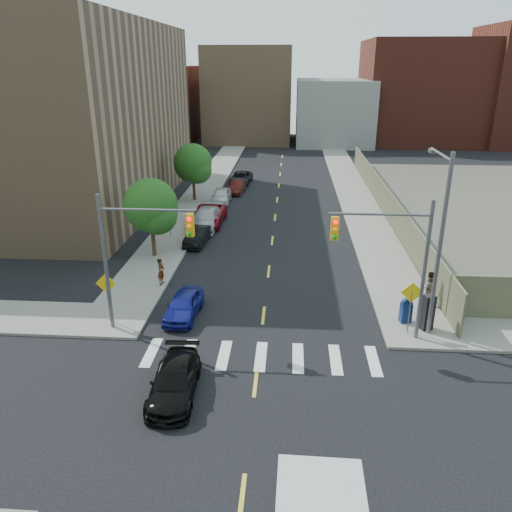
# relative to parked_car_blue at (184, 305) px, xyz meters

# --- Properties ---
(ground) EXTENTS (160.00, 160.00, 0.00)m
(ground) POSITION_rel_parked_car_blue_xyz_m (4.20, -7.63, -0.65)
(ground) COLOR black
(ground) RESTS_ON ground
(sidewalk_nw) EXTENTS (3.50, 73.00, 0.15)m
(sidewalk_nw) POSITION_rel_parked_car_blue_xyz_m (-3.55, 33.87, -0.58)
(sidewalk_nw) COLOR gray
(sidewalk_nw) RESTS_ON ground
(sidewalk_ne) EXTENTS (3.50, 73.00, 0.15)m
(sidewalk_ne) POSITION_rel_parked_car_blue_xyz_m (11.95, 33.87, -0.58)
(sidewalk_ne) COLOR gray
(sidewalk_ne) RESTS_ON ground
(fence_north) EXTENTS (0.12, 44.00, 2.50)m
(fence_north) POSITION_rel_parked_car_blue_xyz_m (13.80, 20.37, 0.60)
(fence_north) COLOR #656748
(fence_north) RESTS_ON ground
(building_nw) EXTENTS (22.00, 30.00, 16.00)m
(building_nw) POSITION_rel_parked_car_blue_xyz_m (-17.80, 22.37, 7.35)
(building_nw) COLOR #8C6B4C
(building_nw) RESTS_ON ground
(bg_bldg_west) EXTENTS (14.00, 18.00, 12.00)m
(bg_bldg_west) POSITION_rel_parked_car_blue_xyz_m (-17.80, 62.37, 5.35)
(bg_bldg_west) COLOR #592319
(bg_bldg_west) RESTS_ON ground
(bg_bldg_midwest) EXTENTS (14.00, 16.00, 15.00)m
(bg_bldg_midwest) POSITION_rel_parked_car_blue_xyz_m (-1.80, 64.37, 6.85)
(bg_bldg_midwest) COLOR #8C6B4C
(bg_bldg_midwest) RESTS_ON ground
(bg_bldg_center) EXTENTS (12.00, 16.00, 10.00)m
(bg_bldg_center) POSITION_rel_parked_car_blue_xyz_m (12.20, 62.37, 4.35)
(bg_bldg_center) COLOR gray
(bg_bldg_center) RESTS_ON ground
(bg_bldg_east) EXTENTS (18.00, 18.00, 16.00)m
(bg_bldg_east) POSITION_rel_parked_car_blue_xyz_m (26.20, 64.37, 7.35)
(bg_bldg_east) COLOR #592319
(bg_bldg_east) RESTS_ON ground
(signal_nw) EXTENTS (4.59, 0.30, 7.00)m
(signal_nw) POSITION_rel_parked_car_blue_xyz_m (-1.78, -1.63, 3.87)
(signal_nw) COLOR #59595E
(signal_nw) RESTS_ON ground
(signal_ne) EXTENTS (4.59, 0.30, 7.00)m
(signal_ne) POSITION_rel_parked_car_blue_xyz_m (10.18, -1.63, 3.87)
(signal_ne) COLOR #59595E
(signal_ne) RESTS_ON ground
(streetlight_ne) EXTENTS (0.25, 3.70, 9.00)m
(streetlight_ne) POSITION_rel_parked_car_blue_xyz_m (12.40, -0.73, 4.57)
(streetlight_ne) COLOR #59595E
(streetlight_ne) RESTS_ON ground
(warn_sign_nw) EXTENTS (1.06, 0.06, 2.83)m
(warn_sign_nw) POSITION_rel_parked_car_blue_xyz_m (-3.60, -1.13, 1.34)
(warn_sign_nw) COLOR #59595E
(warn_sign_nw) RESTS_ON ground
(warn_sign_ne) EXTENTS (1.06, 0.06, 2.83)m
(warn_sign_ne) POSITION_rel_parked_car_blue_xyz_m (11.40, -1.13, 1.34)
(warn_sign_ne) COLOR #59595E
(warn_sign_ne) RESTS_ON ground
(warn_sign_midwest) EXTENTS (1.06, 0.06, 2.83)m
(warn_sign_midwest) POSITION_rel_parked_car_blue_xyz_m (-3.60, 12.37, 1.34)
(warn_sign_midwest) COLOR #59595E
(warn_sign_midwest) RESTS_ON ground
(tree_west_near) EXTENTS (3.66, 3.64, 5.52)m
(tree_west_near) POSITION_rel_parked_car_blue_xyz_m (-3.80, 8.41, 2.83)
(tree_west_near) COLOR #332114
(tree_west_near) RESTS_ON ground
(tree_west_far) EXTENTS (3.66, 3.64, 5.52)m
(tree_west_far) POSITION_rel_parked_car_blue_xyz_m (-3.80, 23.41, 2.83)
(tree_west_far) COLOR #332114
(tree_west_far) RESTS_ON ground
(parked_car_blue) EXTENTS (1.80, 3.93, 1.31)m
(parked_car_blue) POSITION_rel_parked_car_blue_xyz_m (0.00, 0.00, 0.00)
(parked_car_blue) COLOR navy
(parked_car_blue) RESTS_ON ground
(parked_car_black) EXTENTS (1.61, 3.89, 1.25)m
(parked_car_black) POSITION_rel_parked_car_blue_xyz_m (-1.30, 11.24, -0.03)
(parked_car_black) COLOR black
(parked_car_black) RESTS_ON ground
(parked_car_red) EXTENTS (2.74, 5.58, 1.53)m
(parked_car_red) POSITION_rel_parked_car_blue_xyz_m (-1.30, 15.93, 0.11)
(parked_car_red) COLOR maroon
(parked_car_red) RESTS_ON ground
(parked_car_silver) EXTENTS (2.55, 5.48, 1.55)m
(parked_car_silver) POSITION_rel_parked_car_blue_xyz_m (-1.29, 15.09, 0.12)
(parked_car_silver) COLOR #AAABB1
(parked_car_silver) RESTS_ON ground
(parked_car_white) EXTENTS (1.73, 4.22, 1.43)m
(parked_car_white) POSITION_rel_parked_car_blue_xyz_m (-1.08, 22.71, 0.06)
(parked_car_white) COLOR silver
(parked_car_white) RESTS_ON ground
(parked_car_maroon) EXTENTS (1.62, 3.91, 1.26)m
(parked_car_maroon) POSITION_rel_parked_car_blue_xyz_m (0.00, 26.83, -0.02)
(parked_car_maroon) COLOR #3D100C
(parked_car_maroon) RESTS_ON ground
(parked_car_grey) EXTENTS (2.49, 4.80, 1.29)m
(parked_car_grey) POSITION_rel_parked_car_blue_xyz_m (-0.05, 31.14, -0.01)
(parked_car_grey) COLOR black
(parked_car_grey) RESTS_ON ground
(black_sedan) EXTENTS (1.95, 4.45, 1.27)m
(black_sedan) POSITION_rel_parked_car_blue_xyz_m (1.00, -6.64, -0.02)
(black_sedan) COLOR black
(black_sedan) RESTS_ON ground
(mailbox) EXTENTS (0.61, 0.51, 1.32)m
(mailbox) POSITION_rel_parked_car_blue_xyz_m (11.50, -0.08, 0.14)
(mailbox) COLOR navy
(mailbox) RESTS_ON sidewalk_ne
(payphone) EXTENTS (0.68, 0.62, 1.85)m
(payphone) POSITION_rel_parked_car_blue_xyz_m (12.38, -0.76, 0.42)
(payphone) COLOR black
(payphone) RESTS_ON sidewalk_ne
(pedestrian_west) EXTENTS (0.47, 0.64, 1.62)m
(pedestrian_west) POSITION_rel_parked_car_blue_xyz_m (-2.10, 3.65, 0.31)
(pedestrian_west) COLOR gray
(pedestrian_west) RESTS_ON sidewalk_nw
(pedestrian_east) EXTENTS (1.02, 0.84, 1.92)m
(pedestrian_east) POSITION_rel_parked_car_blue_xyz_m (13.14, 2.07, 0.45)
(pedestrian_east) COLOR gray
(pedestrian_east) RESTS_ON sidewalk_ne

